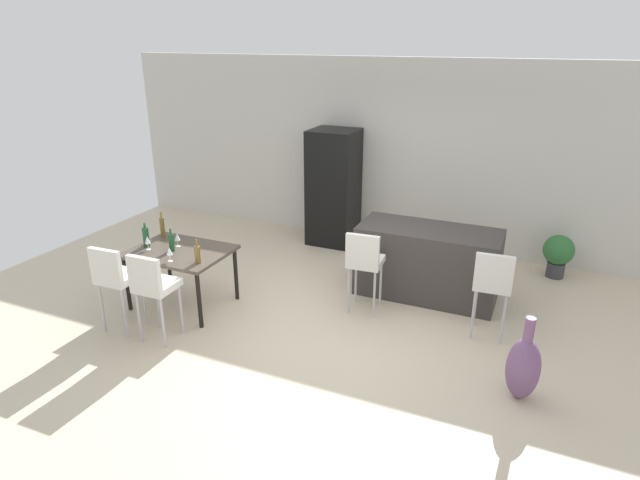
% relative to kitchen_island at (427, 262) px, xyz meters
% --- Properties ---
extents(ground_plane, '(10.00, 10.00, 0.00)m').
position_rel_kitchen_island_xyz_m(ground_plane, '(-0.79, -1.09, -0.46)').
color(ground_plane, beige).
extents(back_wall, '(10.00, 0.12, 2.90)m').
position_rel_kitchen_island_xyz_m(back_wall, '(-0.79, 1.74, 0.99)').
color(back_wall, beige).
rests_on(back_wall, ground_plane).
extents(kitchen_island, '(1.78, 0.76, 0.92)m').
position_rel_kitchen_island_xyz_m(kitchen_island, '(0.00, 0.00, 0.00)').
color(kitchen_island, '#383330').
rests_on(kitchen_island, ground_plane).
extents(bar_chair_left, '(0.43, 0.43, 1.05)m').
position_rel_kitchen_island_xyz_m(bar_chair_left, '(-0.60, -0.76, 0.24)').
color(bar_chair_left, silver).
rests_on(bar_chair_left, ground_plane).
extents(bar_chair_middle, '(0.43, 0.43, 1.05)m').
position_rel_kitchen_island_xyz_m(bar_chair_middle, '(0.88, -0.76, 0.24)').
color(bar_chair_middle, silver).
rests_on(bar_chair_middle, ground_plane).
extents(dining_table, '(1.19, 0.90, 0.74)m').
position_rel_kitchen_island_xyz_m(dining_table, '(-2.73, -1.50, 0.21)').
color(dining_table, '#4C4238').
rests_on(dining_table, ground_plane).
extents(dining_chair_near, '(0.41, 0.41, 1.05)m').
position_rel_kitchen_island_xyz_m(dining_chair_near, '(-3.00, -2.31, 0.24)').
color(dining_chair_near, silver).
rests_on(dining_chair_near, ground_plane).
extents(dining_chair_far, '(0.41, 0.41, 1.05)m').
position_rel_kitchen_island_xyz_m(dining_chair_far, '(-2.47, -2.31, 0.24)').
color(dining_chair_far, silver).
rests_on(dining_chair_far, ground_plane).
extents(wine_bottle_right, '(0.06, 0.06, 0.34)m').
position_rel_kitchen_island_xyz_m(wine_bottle_right, '(-3.23, -1.19, 0.41)').
color(wine_bottle_right, brown).
rests_on(wine_bottle_right, dining_table).
extents(wine_bottle_left, '(0.07, 0.07, 0.29)m').
position_rel_kitchen_island_xyz_m(wine_bottle_left, '(-2.80, -1.55, 0.39)').
color(wine_bottle_left, '#194723').
rests_on(wine_bottle_left, dining_table).
extents(wine_bottle_near, '(0.07, 0.07, 0.29)m').
position_rel_kitchen_island_xyz_m(wine_bottle_near, '(-2.29, -1.72, 0.39)').
color(wine_bottle_near, brown).
rests_on(wine_bottle_near, dining_table).
extents(wine_bottle_inner, '(0.08, 0.08, 0.31)m').
position_rel_kitchen_island_xyz_m(wine_bottle_inner, '(-3.18, -1.56, 0.41)').
color(wine_bottle_inner, '#194723').
rests_on(wine_bottle_inner, dining_table).
extents(wine_glass_middle, '(0.07, 0.07, 0.17)m').
position_rel_kitchen_island_xyz_m(wine_glass_middle, '(-2.62, -1.82, 0.40)').
color(wine_glass_middle, silver).
rests_on(wine_glass_middle, dining_table).
extents(wine_glass_far, '(0.07, 0.07, 0.17)m').
position_rel_kitchen_island_xyz_m(wine_glass_far, '(-3.09, -1.64, 0.40)').
color(wine_glass_far, silver).
rests_on(wine_glass_far, dining_table).
extents(wine_glass_end, '(0.07, 0.07, 0.17)m').
position_rel_kitchen_island_xyz_m(wine_glass_end, '(-2.83, -1.41, 0.40)').
color(wine_glass_end, silver).
rests_on(wine_glass_end, dining_table).
extents(refrigerator, '(0.72, 0.68, 1.84)m').
position_rel_kitchen_island_xyz_m(refrigerator, '(-1.85, 1.30, 0.46)').
color(refrigerator, black).
rests_on(refrigerator, ground_plane).
extents(floor_vase, '(0.31, 0.31, 0.85)m').
position_rel_kitchen_island_xyz_m(floor_vase, '(1.31, -1.74, -0.13)').
color(floor_vase, '#704C75').
rests_on(floor_vase, ground_plane).
extents(potted_plant, '(0.42, 0.42, 0.62)m').
position_rel_kitchen_island_xyz_m(potted_plant, '(1.55, 1.29, -0.10)').
color(potted_plant, '#38383D').
rests_on(potted_plant, ground_plane).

